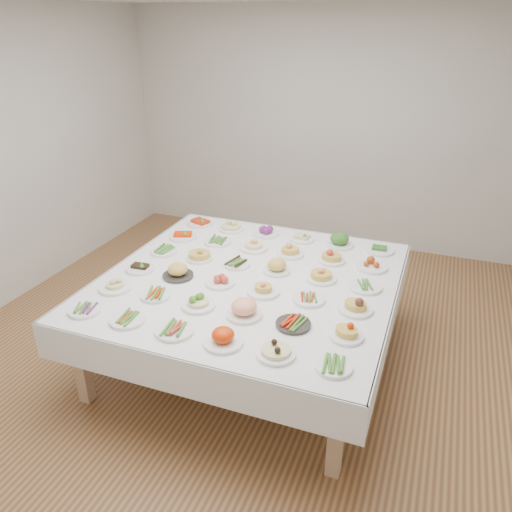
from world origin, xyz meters
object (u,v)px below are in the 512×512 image
(display_table, at_px, (249,285))
(dish_0, at_px, (85,309))
(dish_35, at_px, (379,248))
(dish_18, at_px, (164,250))

(display_table, bearing_deg, dish_0, -135.33)
(dish_0, distance_m, dish_35, 2.50)
(display_table, bearing_deg, dish_35, 44.90)
(display_table, height_order, dish_18, dish_18)
(display_table, distance_m, dish_18, 0.90)
(dish_18, distance_m, dish_35, 1.90)
(dish_0, xyz_separation_m, dish_18, (0.01, 1.06, 0.00))
(dish_0, relative_size, dish_35, 0.89)
(dish_0, distance_m, dish_18, 1.06)
(dish_18, relative_size, dish_35, 0.94)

